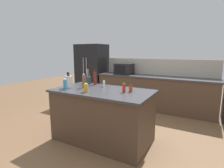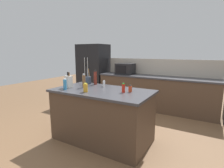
{
  "view_description": "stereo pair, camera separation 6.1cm",
  "coord_description": "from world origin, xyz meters",
  "px_view_note": "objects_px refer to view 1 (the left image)",
  "views": [
    {
      "loc": [
        1.61,
        -2.54,
        1.6
      ],
      "look_at": [
        0.0,
        0.35,
        0.99
      ],
      "focal_mm": 28.0,
      "sensor_mm": 36.0,
      "label": 1
    },
    {
      "loc": [
        1.66,
        -2.51,
        1.6
      ],
      "look_at": [
        0.0,
        0.35,
        0.99
      ],
      "focal_mm": 28.0,
      "sensor_mm": 36.0,
      "label": 2
    }
  ],
  "objects_px": {
    "knife_block": "(69,82)",
    "spice_jar_paprika": "(131,89)",
    "utensil_crock": "(88,80)",
    "dish_soap_bottle": "(65,85)",
    "honey_jar": "(86,88)",
    "hot_sauce_bottle": "(124,88)",
    "microwave": "(124,69)",
    "salt_shaker": "(104,84)",
    "refrigerator": "(92,72)",
    "vinegar_bottle": "(95,78)",
    "pepper_grinder": "(84,81)"
  },
  "relations": [
    {
      "from": "dish_soap_bottle",
      "to": "refrigerator",
      "type": "bearing_deg",
      "value": 116.11
    },
    {
      "from": "honey_jar",
      "to": "pepper_grinder",
      "type": "distance_m",
      "value": 0.4
    },
    {
      "from": "spice_jar_paprika",
      "to": "knife_block",
      "type": "bearing_deg",
      "value": -168.3
    },
    {
      "from": "knife_block",
      "to": "utensil_crock",
      "type": "relative_size",
      "value": 0.91
    },
    {
      "from": "knife_block",
      "to": "hot_sauce_bottle",
      "type": "distance_m",
      "value": 1.08
    },
    {
      "from": "refrigerator",
      "to": "pepper_grinder",
      "type": "height_order",
      "value": "refrigerator"
    },
    {
      "from": "utensil_crock",
      "to": "vinegar_bottle",
      "type": "distance_m",
      "value": 0.18
    },
    {
      "from": "knife_block",
      "to": "honey_jar",
      "type": "xyz_separation_m",
      "value": [
        0.51,
        -0.14,
        -0.04
      ]
    },
    {
      "from": "salt_shaker",
      "to": "spice_jar_paprika",
      "type": "relative_size",
      "value": 1.06
    },
    {
      "from": "refrigerator",
      "to": "honey_jar",
      "type": "distance_m",
      "value": 3.03
    },
    {
      "from": "salt_shaker",
      "to": "honey_jar",
      "type": "height_order",
      "value": "honey_jar"
    },
    {
      "from": "refrigerator",
      "to": "hot_sauce_bottle",
      "type": "bearing_deg",
      "value": -44.87
    },
    {
      "from": "spice_jar_paprika",
      "to": "pepper_grinder",
      "type": "xyz_separation_m",
      "value": [
        -0.91,
        -0.09,
        0.07
      ]
    },
    {
      "from": "spice_jar_paprika",
      "to": "hot_sauce_bottle",
      "type": "xyz_separation_m",
      "value": [
        -0.08,
        -0.09,
        0.02
      ]
    },
    {
      "from": "microwave",
      "to": "vinegar_bottle",
      "type": "bearing_deg",
      "value": -83.46
    },
    {
      "from": "spice_jar_paprika",
      "to": "dish_soap_bottle",
      "type": "relative_size",
      "value": 0.56
    },
    {
      "from": "refrigerator",
      "to": "salt_shaker",
      "type": "bearing_deg",
      "value": -49.33
    },
    {
      "from": "refrigerator",
      "to": "knife_block",
      "type": "relative_size",
      "value": 6.35
    },
    {
      "from": "refrigerator",
      "to": "knife_block",
      "type": "height_order",
      "value": "refrigerator"
    },
    {
      "from": "knife_block",
      "to": "hot_sauce_bottle",
      "type": "bearing_deg",
      "value": 25.85
    },
    {
      "from": "knife_block",
      "to": "utensil_crock",
      "type": "height_order",
      "value": "utensil_crock"
    },
    {
      "from": "microwave",
      "to": "salt_shaker",
      "type": "relative_size",
      "value": 4.28
    },
    {
      "from": "utensil_crock",
      "to": "pepper_grinder",
      "type": "height_order",
      "value": "utensil_crock"
    },
    {
      "from": "refrigerator",
      "to": "pepper_grinder",
      "type": "relative_size",
      "value": 7.13
    },
    {
      "from": "salt_shaker",
      "to": "knife_block",
      "type": "bearing_deg",
      "value": -141.6
    },
    {
      "from": "refrigerator",
      "to": "dish_soap_bottle",
      "type": "bearing_deg",
      "value": -63.89
    },
    {
      "from": "utensil_crock",
      "to": "honey_jar",
      "type": "distance_m",
      "value": 0.76
    },
    {
      "from": "salt_shaker",
      "to": "dish_soap_bottle",
      "type": "distance_m",
      "value": 0.74
    },
    {
      "from": "refrigerator",
      "to": "utensil_crock",
      "type": "distance_m",
      "value": 2.28
    },
    {
      "from": "dish_soap_bottle",
      "to": "honey_jar",
      "type": "bearing_deg",
      "value": 5.3
    },
    {
      "from": "spice_jar_paprika",
      "to": "vinegar_bottle",
      "type": "xyz_separation_m",
      "value": [
        -0.9,
        0.27,
        0.09
      ]
    },
    {
      "from": "microwave",
      "to": "spice_jar_paprika",
      "type": "distance_m",
      "value": 2.37
    },
    {
      "from": "hot_sauce_bottle",
      "to": "spice_jar_paprika",
      "type": "bearing_deg",
      "value": 47.31
    },
    {
      "from": "utensil_crock",
      "to": "hot_sauce_bottle",
      "type": "bearing_deg",
      "value": -18.73
    },
    {
      "from": "knife_block",
      "to": "spice_jar_paprika",
      "type": "height_order",
      "value": "knife_block"
    },
    {
      "from": "refrigerator",
      "to": "spice_jar_paprika",
      "type": "relative_size",
      "value": 16.04
    },
    {
      "from": "refrigerator",
      "to": "vinegar_bottle",
      "type": "relative_size",
      "value": 6.2
    },
    {
      "from": "utensil_crock",
      "to": "salt_shaker",
      "type": "height_order",
      "value": "utensil_crock"
    },
    {
      "from": "refrigerator",
      "to": "spice_jar_paprika",
      "type": "distance_m",
      "value": 3.16
    },
    {
      "from": "salt_shaker",
      "to": "vinegar_bottle",
      "type": "xyz_separation_m",
      "value": [
        -0.27,
        0.09,
        0.08
      ]
    },
    {
      "from": "vinegar_bottle",
      "to": "pepper_grinder",
      "type": "distance_m",
      "value": 0.35
    },
    {
      "from": "knife_block",
      "to": "dish_soap_bottle",
      "type": "bearing_deg",
      "value": -47.2
    },
    {
      "from": "microwave",
      "to": "honey_jar",
      "type": "height_order",
      "value": "microwave"
    },
    {
      "from": "spice_jar_paprika",
      "to": "hot_sauce_bottle",
      "type": "distance_m",
      "value": 0.12
    },
    {
      "from": "vinegar_bottle",
      "to": "pepper_grinder",
      "type": "bearing_deg",
      "value": -91.44
    },
    {
      "from": "dish_soap_bottle",
      "to": "honey_jar",
      "type": "relative_size",
      "value": 1.36
    },
    {
      "from": "knife_block",
      "to": "microwave",
      "type": "bearing_deg",
      "value": 106.93
    },
    {
      "from": "microwave",
      "to": "vinegar_bottle",
      "type": "distance_m",
      "value": 1.84
    },
    {
      "from": "refrigerator",
      "to": "pepper_grinder",
      "type": "bearing_deg",
      "value": -57.65
    },
    {
      "from": "utensil_crock",
      "to": "spice_jar_paprika",
      "type": "xyz_separation_m",
      "value": [
        1.07,
        -0.25,
        -0.03
      ]
    }
  ]
}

